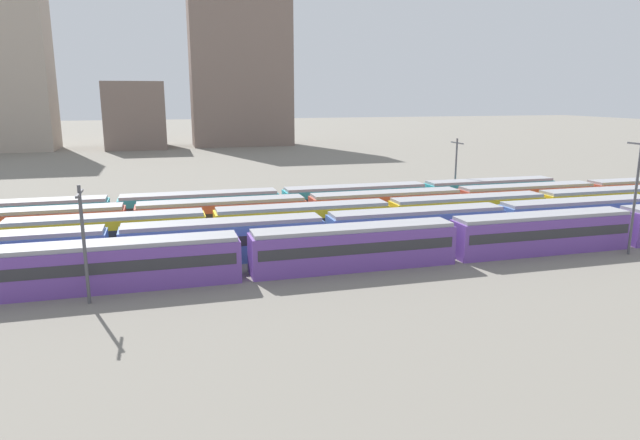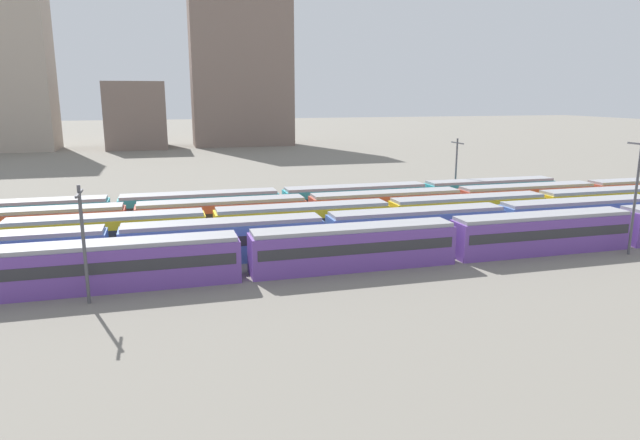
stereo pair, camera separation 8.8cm
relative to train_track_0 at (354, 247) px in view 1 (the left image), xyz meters
The scene contains 11 objects.
train_track_0 is the anchor object (origin of this frame).
train_track_1 18.58m from the train_track_0, 16.26° to the left, with size 112.50×3.06×3.75m.
train_track_2 12.85m from the train_track_0, 54.03° to the left, with size 112.50×3.06×3.75m.
train_track_3 24.41m from the train_track_0, 39.72° to the left, with size 112.50×3.06×3.75m.
train_track_4 20.91m from the train_track_0, 95.78° to the left, with size 74.70×3.06×3.75m.
catenary_pole_0 21.57m from the train_track_0, behind, with size 0.24×3.20×8.65m.
catenary_pole_1 33.35m from the train_track_0, 46.41° to the left, with size 0.24×3.20×8.97m.
catenary_pole_2 26.92m from the train_track_0, ahead, with size 0.24×3.20×10.95m.
distant_building_1 136.34m from the train_track_0, 112.93° to the left, with size 19.66×15.15×48.06m, color #A89989.
distant_building_2 126.03m from the train_track_0, 100.03° to the left, with size 16.05×19.50×18.17m, color #7A665B.
distant_building_3 125.84m from the train_track_0, 86.35° to the left, with size 28.62×12.55×44.86m, color #7A665B.
Camera 1 is at (15.68, -44.52, 14.76)m, focal length 31.71 mm.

